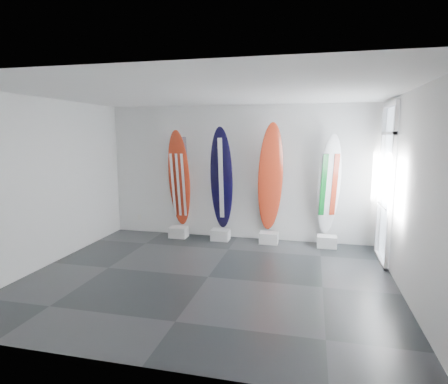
% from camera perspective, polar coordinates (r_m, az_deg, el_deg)
% --- Properties ---
extents(floor, '(6.00, 6.00, 0.00)m').
position_cam_1_polar(floor, '(6.37, -2.44, -12.89)').
color(floor, black).
rests_on(floor, ground).
extents(ceiling, '(6.00, 6.00, 0.00)m').
position_cam_1_polar(ceiling, '(5.95, -2.64, 15.03)').
color(ceiling, white).
rests_on(ceiling, wall_back).
extents(wall_back, '(6.00, 0.00, 6.00)m').
position_cam_1_polar(wall_back, '(8.39, 2.13, 2.97)').
color(wall_back, white).
rests_on(wall_back, ground).
extents(wall_front, '(6.00, 0.00, 6.00)m').
position_cam_1_polar(wall_front, '(3.68, -13.26, -4.86)').
color(wall_front, white).
rests_on(wall_front, ground).
extents(wall_left, '(0.00, 5.00, 5.00)m').
position_cam_1_polar(wall_left, '(7.38, -25.56, 1.30)').
color(wall_left, white).
rests_on(wall_left, ground).
extents(wall_right, '(0.00, 5.00, 5.00)m').
position_cam_1_polar(wall_right, '(5.92, 26.65, -0.44)').
color(wall_right, white).
rests_on(wall_right, ground).
extents(display_block_usa, '(0.40, 0.30, 0.24)m').
position_cam_1_polar(display_block_usa, '(8.70, -6.97, -6.14)').
color(display_block_usa, silver).
rests_on(display_block_usa, floor).
extents(surfboard_usa, '(0.51, 0.44, 2.23)m').
position_cam_1_polar(surfboard_usa, '(8.56, -6.89, 2.00)').
color(surfboard_usa, maroon).
rests_on(surfboard_usa, display_block_usa).
extents(display_block_navy, '(0.40, 0.30, 0.24)m').
position_cam_1_polar(display_block_navy, '(8.41, -0.55, -6.59)').
color(display_block_navy, silver).
rests_on(display_block_navy, floor).
extents(surfboard_navy, '(0.54, 0.34, 2.30)m').
position_cam_1_polar(surfboard_navy, '(8.26, -0.40, 2.07)').
color(surfboard_navy, black).
rests_on(surfboard_navy, display_block_navy).
extents(display_block_swiss, '(0.40, 0.30, 0.24)m').
position_cam_1_polar(display_block_swiss, '(8.23, 6.89, -7.01)').
color(display_block_swiss, silver).
rests_on(display_block_swiss, floor).
extents(surfboard_swiss, '(0.65, 0.59, 2.38)m').
position_cam_1_polar(surfboard_swiss, '(8.07, 7.14, 2.13)').
color(surfboard_swiss, maroon).
rests_on(surfboard_swiss, display_block_swiss).
extents(display_block_italy, '(0.40, 0.30, 0.24)m').
position_cam_1_polar(display_block_italy, '(8.19, 15.50, -7.34)').
color(display_block_italy, silver).
rests_on(display_block_italy, floor).
extents(surfboard_italy, '(0.58, 0.50, 2.15)m').
position_cam_1_polar(surfboard_italy, '(8.05, 15.82, 1.02)').
color(surfboard_italy, silver).
rests_on(surfboard_italy, display_block_italy).
extents(wall_outlet, '(0.09, 0.02, 0.13)m').
position_cam_1_polar(wall_outlet, '(9.35, -12.86, -3.79)').
color(wall_outlet, silver).
rests_on(wall_outlet, wall_back).
extents(glass_door, '(0.12, 1.16, 2.85)m').
position_cam_1_polar(glass_door, '(7.43, 23.69, 0.88)').
color(glass_door, white).
rests_on(glass_door, floor).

